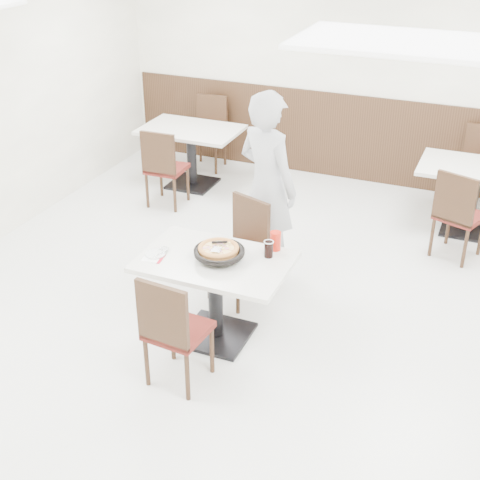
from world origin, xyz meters
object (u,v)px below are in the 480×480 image
at_px(chair_far, 237,253).
at_px(bg_chair_left_far, 207,134).
at_px(bg_chair_left_near, 167,167).
at_px(bg_chair_right_far, 477,169).
at_px(diner_person, 267,187).
at_px(pizza_pan, 219,255).
at_px(main_table, 216,299).
at_px(side_plate, 155,254).
at_px(pizza, 219,250).
at_px(bg_table_right, 472,199).
at_px(bg_table_left, 192,157).
at_px(chair_near, 178,328).
at_px(cola_glass, 269,249).
at_px(red_cup, 275,241).
at_px(bg_chair_right_near, 460,214).

relative_size(chair_far, bg_chair_left_far, 1.00).
xyz_separation_m(bg_chair_left_near, bg_chair_right_far, (3.36, 1.33, 0.00)).
bearing_deg(bg_chair_left_near, diner_person, -34.01).
xyz_separation_m(pizza_pan, bg_chair_left_near, (-1.67, 2.20, -0.32)).
relative_size(main_table, bg_chair_left_far, 1.26).
distance_m(pizza_pan, side_plate, 0.53).
distance_m(main_table, pizza, 0.44).
relative_size(diner_person, bg_table_right, 1.52).
bearing_deg(bg_table_left, chair_near, -65.14).
bearing_deg(pizza_pan, bg_chair_left_near, 127.24).
distance_m(main_table, bg_table_left, 3.27).
xyz_separation_m(chair_near, pizza, (0.04, 0.66, 0.34)).
distance_m(side_plate, cola_glass, 0.92).
relative_size(chair_far, bg_table_left, 0.79).
distance_m(red_cup, bg_chair_left_far, 3.76).
distance_m(bg_table_right, bg_chair_right_far, 0.68).
bearing_deg(bg_chair_left_near, chair_far, -47.16).
bearing_deg(red_cup, pizza, -142.91).
xyz_separation_m(main_table, bg_table_left, (-1.63, 2.84, 0.00)).
xyz_separation_m(pizza_pan, bg_table_left, (-1.66, 2.83, -0.42)).
relative_size(bg_table_left, bg_chair_right_near, 1.26).
distance_m(cola_glass, bg_chair_left_far, 3.86).
distance_m(side_plate, bg_table_left, 3.20).
height_order(pizza, side_plate, pizza).
distance_m(bg_chair_right_near, bg_chair_right_far, 1.31).
bearing_deg(cola_glass, bg_chair_left_far, 122.54).
xyz_separation_m(cola_glass, bg_chair_left_far, (-2.07, 3.24, -0.34)).
xyz_separation_m(cola_glass, red_cup, (0.01, 0.13, 0.02)).
relative_size(pizza_pan, bg_table_right, 0.28).
relative_size(chair_near, chair_far, 1.00).
bearing_deg(diner_person, chair_far, 105.71).
distance_m(cola_glass, bg_chair_right_far, 3.61).
xyz_separation_m(pizza, bg_chair_left_near, (-1.65, 2.16, -0.34)).
xyz_separation_m(main_table, cola_glass, (0.38, 0.21, 0.44)).
height_order(red_cup, bg_table_right, red_cup).
bearing_deg(bg_chair_left_far, diner_person, 122.66).
xyz_separation_m(pizza, bg_chair_right_far, (1.72, 3.49, -0.34)).
xyz_separation_m(chair_far, bg_chair_left_far, (-1.62, 2.83, 0.00)).
bearing_deg(bg_chair_left_far, pizza_pan, 112.65).
xyz_separation_m(diner_person, bg_table_left, (-1.63, 1.67, -0.54)).
xyz_separation_m(diner_person, bg_chair_left_far, (-1.69, 2.27, -0.44)).
bearing_deg(bg_chair_right_near, chair_far, -117.70).
relative_size(main_table, chair_near, 1.26).
bearing_deg(side_plate, bg_chair_left_far, 108.80).
bearing_deg(chair_near, bg_table_left, 119.95).
relative_size(side_plate, cola_glass, 1.25).
height_order(red_cup, bg_table_left, red_cup).
distance_m(main_table, chair_far, 0.63).
bearing_deg(side_plate, main_table, 14.51).
distance_m(bg_chair_left_near, bg_chair_left_far, 1.24).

